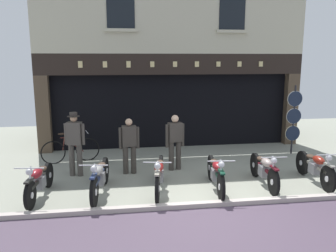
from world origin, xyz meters
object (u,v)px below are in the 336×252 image
Objects in this scene: motorcycle_center_right at (264,169)px; salesman_left at (75,141)px; leaning_bicycle at (70,150)px; tyre_sign_pole at (294,117)px; motorcycle_far_left at (39,180)px; shopkeeper_center at (129,144)px; salesman_right at (175,140)px; advert_board_near at (126,99)px; motorcycle_center_left at (159,174)px; motorcycle_left at (100,177)px; motorcycle_right at (315,167)px; motorcycle_center at (216,173)px.

motorcycle_center_right is 5.00m from salesman_left.
tyre_sign_pole is at bearing 76.31° from leaning_bicycle.
motorcycle_far_left is 2.58m from shopkeeper_center.
advert_board_near is at bearing -76.32° from salesman_right.
motorcycle_center_left is 4.55m from advert_board_near.
salesman_left is 1.98× the size of advert_board_near.
tyre_sign_pole is at bearing -140.32° from motorcycle_center_left.
tyre_sign_pole is (6.20, 2.70, 0.82)m from motorcycle_left.
motorcycle_left is 5.42m from motorcycle_right.
motorcycle_center_left is 1.31× the size of salesman_right.
motorcycle_center_left is 1.06× the size of motorcycle_center_right.
advert_board_near is (0.76, 4.30, 1.32)m from motorcycle_left.
motorcycle_left is at bearing 3.82° from motorcycle_center.
shopkeeper_center is (2.10, 1.42, 0.43)m from motorcycle_far_left.
motorcycle_right is (5.42, 0.00, -0.01)m from motorcycle_left.
motorcycle_center is at bearing -173.77° from motorcycle_center_left.
salesman_left reaches higher than motorcycle_center_left.
motorcycle_left is 1.21× the size of salesman_left.
advert_board_near is at bearing -48.69° from motorcycle_center_right.
leaning_bicycle is at bearing -41.50° from shopkeeper_center.
motorcycle_center_left is (2.76, -0.01, 0.02)m from motorcycle_far_left.
motorcycle_center_left is 2.62m from salesman_left.
tyre_sign_pole is (4.80, 2.71, 0.82)m from motorcycle_center_left.
motorcycle_center_left is at bearing 110.50° from shopkeeper_center.
motorcycle_far_left is 1.69m from salesman_left.
leaning_bicycle is at bearing -139.34° from advert_board_near.
motorcycle_left is 1.03× the size of motorcycle_center.
motorcycle_center is 1.04× the size of motorcycle_center_right.
tyre_sign_pole reaches higher than shopkeeper_center.
shopkeeper_center is at bearing -109.97° from motorcycle_left.
leaning_bicycle reaches higher than motorcycle_center.
motorcycle_far_left is at bearing 10.04° from motorcycle_center_left.
salesman_left reaches higher than motorcycle_right.
advert_board_near is (0.02, 2.88, 0.91)m from shopkeeper_center.
motorcycle_center_right is 2.23× the size of advert_board_near.
motorcycle_far_left is at bearing 4.43° from motorcycle_center.
leaning_bicycle is at bearing -20.17° from motorcycle_right.
advert_board_near reaches higher than motorcycle_center.
motorcycle_center is 1.33× the size of shopkeeper_center.
advert_board_near is at bearing 117.53° from leaning_bicycle.
motorcycle_center_left is at bearing 27.83° from leaning_bicycle.
motorcycle_center is at bearing -175.58° from motorcycle_far_left.
shopkeeper_center reaches higher than motorcycle_right.
motorcycle_center is 1.29m from motorcycle_center_right.
motorcycle_far_left is 2.17× the size of advert_board_near.
advert_board_near reaches higher than salesman_right.
shopkeeper_center is (-4.67, 1.42, 0.42)m from motorcycle_right.
motorcycle_right is 4.90m from shopkeeper_center.
motorcycle_center is at bearing -174.50° from motorcycle_left.
salesman_right is at bearing 55.42° from leaning_bicycle.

